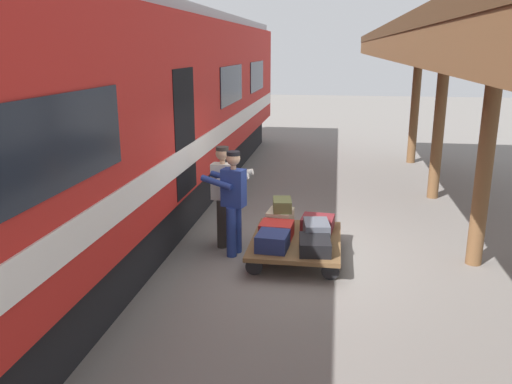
# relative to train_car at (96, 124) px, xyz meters

# --- Properties ---
(ground_plane) EXTENTS (60.00, 60.00, 0.00)m
(ground_plane) POSITION_rel_train_car_xyz_m (-3.49, 0.00, -2.06)
(ground_plane) COLOR slate
(platform_canopy) EXTENTS (3.20, 15.96, 3.56)m
(platform_canopy) POSITION_rel_train_car_xyz_m (-6.01, 0.00, 1.23)
(platform_canopy) COLOR brown
(platform_canopy) RESTS_ON ground_plane
(train_car) EXTENTS (3.02, 21.56, 4.00)m
(train_car) POSITION_rel_train_car_xyz_m (0.00, 0.00, 0.00)
(train_car) COLOR #B21E19
(train_car) RESTS_ON ground_plane
(luggage_cart) EXTENTS (1.40, 1.86, 0.33)m
(luggage_cart) POSITION_rel_train_car_xyz_m (-3.31, 0.19, -1.78)
(luggage_cart) COLOR brown
(luggage_cart) RESTS_ON ground_plane
(suitcase_slate_roller) EXTENTS (0.45, 0.59, 0.29)m
(suitcase_slate_roller) POSITION_rel_train_car_xyz_m (-3.63, 0.19, -1.58)
(suitcase_slate_roller) COLOR #4C515B
(suitcase_slate_roller) RESTS_ON luggage_cart
(suitcase_cream_canvas) EXTENTS (0.44, 0.52, 0.30)m
(suitcase_cream_canvas) POSITION_rel_train_car_xyz_m (-3.00, -0.33, -1.58)
(suitcase_cream_canvas) COLOR beige
(suitcase_cream_canvas) RESTS_ON luggage_cart
(suitcase_red_plastic) EXTENTS (0.54, 0.47, 0.25)m
(suitcase_red_plastic) POSITION_rel_train_car_xyz_m (-3.00, 0.19, -1.61)
(suitcase_red_plastic) COLOR #AD231E
(suitcase_red_plastic) RESTS_ON luggage_cart
(suitcase_navy_fabric) EXTENTS (0.49, 0.54, 0.26)m
(suitcase_navy_fabric) POSITION_rel_train_car_xyz_m (-3.00, 0.70, -1.60)
(suitcase_navy_fabric) COLOR navy
(suitcase_navy_fabric) RESTS_ON luggage_cart
(suitcase_maroon_trunk) EXTENTS (0.56, 0.54, 0.21)m
(suitcase_maroon_trunk) POSITION_rel_train_car_xyz_m (-3.63, -0.33, -1.63)
(suitcase_maroon_trunk) COLOR maroon
(suitcase_maroon_trunk) RESTS_ON luggage_cart
(suitcase_black_hardshell) EXTENTS (0.51, 0.65, 0.21)m
(suitcase_black_hardshell) POSITION_rel_train_car_xyz_m (-3.63, 0.70, -1.63)
(suitcase_black_hardshell) COLOR black
(suitcase_black_hardshell) RESTS_ON luggage_cart
(suitcase_olive_duffel) EXTENTS (0.36, 0.50, 0.19)m
(suitcase_olive_duffel) POSITION_rel_train_car_xyz_m (-3.03, -0.32, -1.34)
(suitcase_olive_duffel) COLOR brown
(suitcase_olive_duffel) RESTS_ON suitcase_cream_canvas
(porter_in_overalls) EXTENTS (0.72, 0.54, 1.70)m
(porter_in_overalls) POSITION_rel_train_car_xyz_m (-2.29, 0.17, -1.14)
(porter_in_overalls) COLOR navy
(porter_in_overalls) RESTS_ON ground_plane
(porter_by_door) EXTENTS (0.69, 0.46, 1.70)m
(porter_by_door) POSITION_rel_train_car_xyz_m (-2.07, -0.19, -1.14)
(porter_by_door) COLOR #332D28
(porter_by_door) RESTS_ON ground_plane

